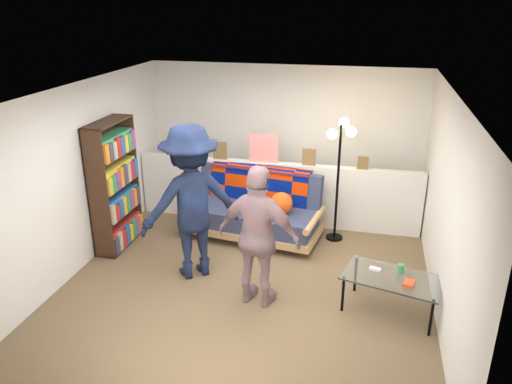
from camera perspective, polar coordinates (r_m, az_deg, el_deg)
ground at (r=6.51m, az=-0.81°, el=-9.90°), size 5.00×5.00×0.00m
room_shell at (r=6.26m, az=0.15°, el=5.53°), size 4.60×5.05×2.45m
half_wall_ledge at (r=7.87m, az=2.31°, el=-0.10°), size 4.45×0.15×1.00m
ledge_decor at (r=7.67m, az=0.69°, el=4.69°), size 2.97×0.02×0.45m
futon_sofa at (r=7.48m, az=-0.20°, el=-2.06°), size 2.15×1.23×0.87m
bookshelf at (r=7.30m, az=-15.87°, el=0.30°), size 0.31×0.92×1.83m
coffee_table at (r=5.89m, az=15.40°, el=-9.62°), size 1.20×0.85×0.56m
floor_lamp at (r=7.17m, az=9.61°, el=4.12°), size 0.41×0.32×1.82m
person_left at (r=6.27m, az=-7.43°, el=-1.19°), size 1.47×1.36×1.99m
person_right at (r=5.66m, az=0.32°, el=-5.21°), size 1.06×0.60×1.70m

